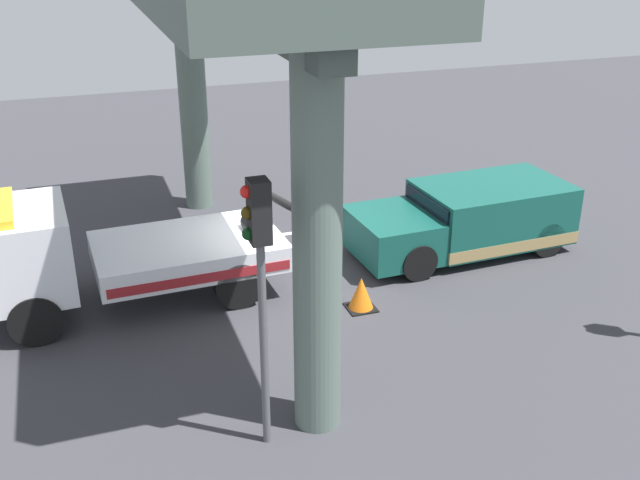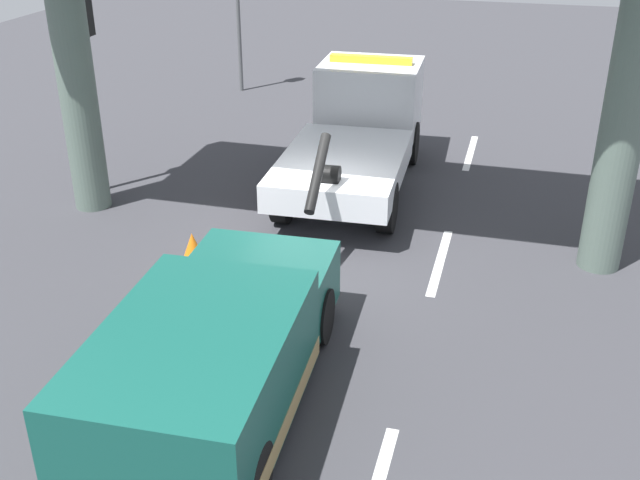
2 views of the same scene
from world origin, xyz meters
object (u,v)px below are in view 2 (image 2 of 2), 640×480
towed_van_green (214,359)px  tow_truck_white (359,127)px  traffic_light_far (87,48)px  traffic_cone_orange (193,252)px

towed_van_green → tow_truck_white: bearing=0.3°
traffic_light_far → traffic_cone_orange: 5.27m
traffic_light_far → traffic_cone_orange: bearing=-130.8°
tow_truck_white → traffic_cone_orange: 5.46m
traffic_cone_orange → traffic_light_far: bearing=49.2°
towed_van_green → traffic_light_far: bearing=39.3°
tow_truck_white → traffic_cone_orange: (-5.07, 1.83, -0.87)m
tow_truck_white → towed_van_green: size_ratio=1.38×
towed_van_green → traffic_cone_orange: size_ratio=7.63×
traffic_light_far → traffic_cone_orange: (-2.93, -3.40, -2.76)m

